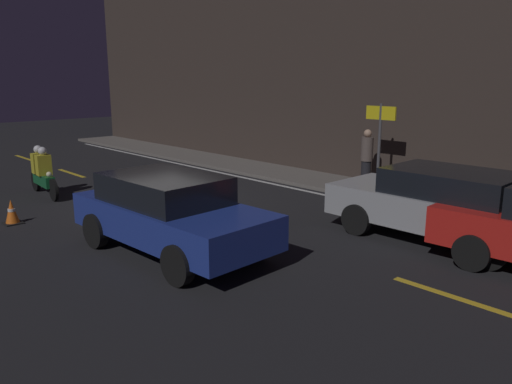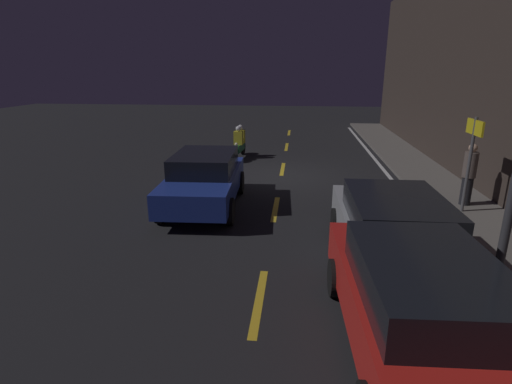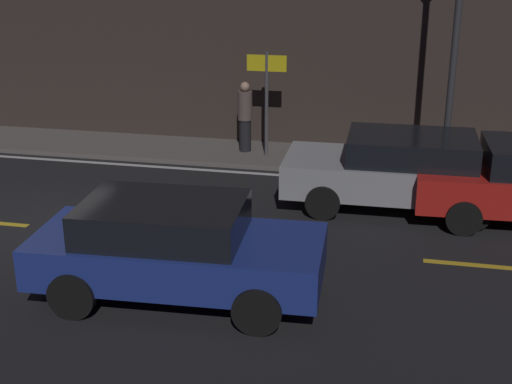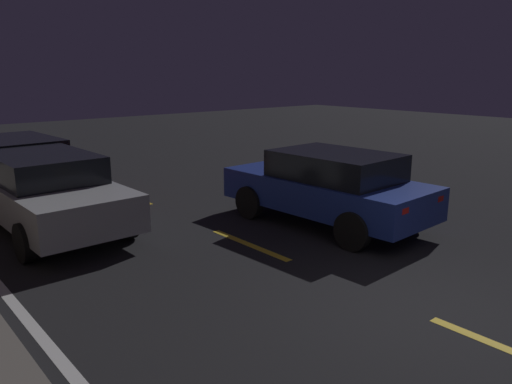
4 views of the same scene
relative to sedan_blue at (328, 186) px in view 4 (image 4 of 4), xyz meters
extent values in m
plane|color=black|center=(-3.44, 1.94, -0.78)|extent=(56.00, 56.00, 0.00)
cube|color=gold|center=(0.06, 1.94, -0.77)|extent=(2.00, 0.14, 0.01)
cube|color=gold|center=(4.56, 1.94, -0.77)|extent=(2.00, 0.14, 0.01)
cube|color=navy|center=(0.06, 0.00, -0.14)|extent=(4.21, 1.93, 0.61)
cube|color=black|center=(-0.15, -0.01, 0.42)|extent=(2.34, 1.67, 0.50)
cube|color=red|center=(-2.00, 0.48, 0.01)|extent=(0.07, 0.20, 0.10)
cube|color=red|center=(-1.95, -0.66, 0.01)|extent=(0.07, 0.20, 0.10)
cylinder|color=black|center=(1.30, 0.91, -0.44)|extent=(0.68, 0.21, 0.67)
cylinder|color=black|center=(1.38, -0.79, -0.44)|extent=(0.68, 0.21, 0.67)
cylinder|color=black|center=(-1.26, 0.80, -0.44)|extent=(0.68, 0.21, 0.67)
cylinder|color=black|center=(-1.19, -0.91, -0.44)|extent=(0.68, 0.21, 0.67)
cube|color=#9EA0A5|center=(3.06, 4.28, -0.14)|extent=(4.34, 1.85, 0.64)
cube|color=black|center=(3.27, 4.29, 0.43)|extent=(2.39, 1.65, 0.48)
cube|color=red|center=(5.19, 3.73, 0.02)|extent=(0.06, 0.20, 0.10)
cylinder|color=black|center=(1.73, 3.39, -0.45)|extent=(0.65, 0.19, 0.64)
cylinder|color=black|center=(1.71, 5.14, -0.45)|extent=(0.65, 0.19, 0.64)
cylinder|color=black|center=(4.41, 3.43, -0.45)|extent=(0.65, 0.19, 0.64)
cube|color=red|center=(5.56, 4.08, -0.14)|extent=(4.47, 1.94, 0.65)
cube|color=black|center=(5.78, 4.09, 0.44)|extent=(2.48, 1.68, 0.51)
cube|color=red|center=(7.75, 3.61, 0.03)|extent=(0.07, 0.20, 0.10)
cylinder|color=black|center=(4.23, 3.17, -0.46)|extent=(0.63, 0.21, 0.63)
cylinder|color=black|center=(4.16, 4.88, -0.46)|extent=(0.63, 0.21, 0.63)
cylinder|color=black|center=(6.96, 3.29, -0.46)|extent=(0.63, 0.21, 0.63)
camera|label=1|loc=(7.53, -4.89, 2.40)|focal=35.00mm
camera|label=2|loc=(10.20, 2.50, 2.83)|focal=28.00mm
camera|label=3|loc=(3.07, -8.84, 4.23)|focal=50.00mm
camera|label=4|loc=(-6.26, 7.15, 2.16)|focal=35.00mm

